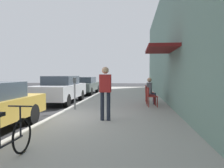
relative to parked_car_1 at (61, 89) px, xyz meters
name	(u,v)px	position (x,y,z in m)	size (l,w,h in m)	color
ground_plane	(48,121)	(1.10, -4.45, -0.76)	(60.00, 60.00, 0.00)	#2D2D30
sidewalk_slab	(118,111)	(3.35, -2.45, -0.70)	(4.50, 32.00, 0.12)	#9E9B93
building_facade	(178,33)	(5.75, -2.45, 2.47)	(1.40, 32.00, 6.47)	gray
parked_car_1	(61,89)	(0.00, 0.00, 0.00)	(1.80, 4.40, 1.48)	#B7B7BC
parked_car_2	(84,85)	(0.00, 5.48, -0.06)	(1.80, 4.40, 1.34)	#47514C
parking_meter	(75,91)	(1.55, -2.68, 0.12)	(0.12, 0.10, 1.32)	slate
bicycle_0	(5,143)	(1.97, -8.23, -0.29)	(0.46, 1.71, 0.90)	black
cafe_chair_0	(150,96)	(4.72, -1.58, -0.14)	(0.49, 0.49, 0.87)	maroon
cafe_chair_1	(149,94)	(4.73, -0.67, -0.14)	(0.52, 0.52, 0.87)	maroon
seated_patron_1	(151,90)	(4.78, -0.68, 0.05)	(0.48, 0.43, 1.29)	#232838
cafe_chair_2	(148,92)	(4.72, 0.39, -0.14)	(0.48, 0.48, 0.87)	maroon
pedestrian_standing	(105,89)	(3.11, -4.68, 0.36)	(0.36, 0.22, 1.70)	#232838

